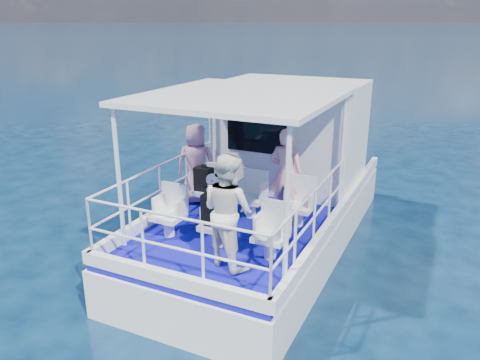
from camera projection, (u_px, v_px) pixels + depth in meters
name	position (u px, v px, depth m)	size (l,w,h in m)	color
ground	(246.00, 265.00, 8.63)	(2000.00, 2000.00, 0.00)	black
hull	(267.00, 243.00, 9.48)	(3.00, 7.00, 1.60)	white
deck	(267.00, 204.00, 9.21)	(2.90, 6.90, 0.10)	#0D0A8F
cabin	(291.00, 134.00, 9.95)	(2.85, 2.00, 2.20)	white
canopy	(242.00, 96.00, 7.44)	(3.00, 3.20, 0.08)	white
canopy_posts	(240.00, 165.00, 7.77)	(2.77, 2.97, 2.20)	white
railings	(232.00, 205.00, 7.68)	(2.84, 3.59, 1.00)	white
seat_port_fwd	(207.00, 199.00, 8.81)	(0.48, 0.46, 0.38)	white
seat_center_fwd	(251.00, 207.00, 8.45)	(0.48, 0.46, 0.38)	white
seat_stbd_fwd	(298.00, 215.00, 8.08)	(0.48, 0.46, 0.38)	white
seat_port_aft	(169.00, 225.00, 7.70)	(0.48, 0.46, 0.38)	white
seat_center_aft	(217.00, 235.00, 7.33)	(0.48, 0.46, 0.38)	white
seat_stbd_aft	(270.00, 246.00, 6.97)	(0.48, 0.46, 0.38)	white
passenger_port_fwd	(196.00, 164.00, 8.95)	(0.58, 0.42, 1.56)	#C47F9B
passenger_stbd_fwd	(286.00, 174.00, 8.22)	(0.60, 0.39, 1.65)	pink
passenger_stbd_aft	(228.00, 211.00, 6.59)	(0.81, 0.63, 1.67)	silver
backpack_port	(204.00, 179.00, 8.63)	(0.34, 0.19, 0.45)	black
backpack_center	(213.00, 210.00, 7.16)	(0.33, 0.19, 0.49)	black
compact_camera	(204.00, 166.00, 8.57)	(0.09, 0.06, 0.06)	black
panda	(213.00, 184.00, 7.02)	(0.23, 0.19, 0.36)	silver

